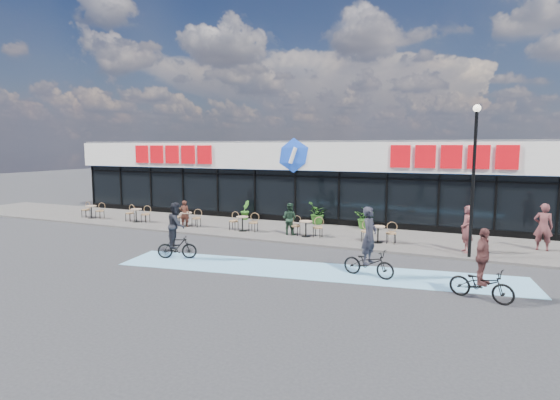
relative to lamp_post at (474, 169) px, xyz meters
name	(u,v)px	position (x,y,z in m)	size (l,w,h in m)	color
ground	(234,251)	(-8.94, -2.30, -3.45)	(120.00, 120.00, 0.00)	#28282B
sidewalk	(277,230)	(-8.94, 2.20, -3.40)	(44.00, 5.00, 0.10)	#5B5551
bike_lane	(314,271)	(-4.94, -3.80, -3.44)	(14.00, 2.20, 0.01)	#69A4C7
building	(313,178)	(-8.94, 7.63, -1.11)	(30.60, 6.57, 4.75)	black
lamp_post	(474,169)	(0.00, 0.00, 0.00)	(0.28, 0.28, 5.70)	black
bistro_set_0	(93,210)	(-20.38, 1.20, -2.89)	(1.54, 0.62, 0.90)	tan
bistro_set_1	(137,214)	(-17.04, 1.20, -2.89)	(1.54, 0.62, 0.90)	tan
bistro_set_2	(187,217)	(-13.70, 1.20, -2.89)	(1.54, 0.62, 0.90)	tan
bistro_set_3	(243,222)	(-10.35, 1.20, -2.89)	(1.54, 0.62, 0.90)	tan
bistro_set_4	(307,227)	(-7.01, 1.20, -2.89)	(1.54, 0.62, 0.90)	tan
bistro_set_5	(378,232)	(-3.67, 1.20, -2.89)	(1.54, 0.62, 0.90)	tan
potted_plant_left	(245,210)	(-11.88, 4.26, -2.80)	(0.60, 0.49, 1.09)	#2E661D
potted_plant_mid	(317,213)	(-7.55, 4.42, -2.75)	(1.08, 0.94, 1.20)	#245117
potted_plant_right	(365,218)	(-4.91, 4.20, -2.78)	(1.02, 0.89, 1.14)	#2D601B
patron_left	(185,214)	(-13.70, 0.97, -2.65)	(0.51, 0.34, 1.40)	#3E1E16
patron_right	(290,219)	(-7.90, 1.27, -2.59)	(0.74, 0.58, 1.53)	#192E20
pedestrian_a	(467,229)	(-0.13, 0.74, -2.41)	(0.68, 0.45, 1.88)	brown
pedestrian_c	(543,227)	(2.70, 2.34, -2.39)	(0.70, 0.46, 1.92)	brown
cyclist_a	(482,274)	(0.29, -4.69, -2.70)	(1.85, 1.13, 2.05)	black
cyclist_b	(369,253)	(-3.06, -3.73, -2.65)	(1.85, 0.95, 2.33)	black
cyclist_c	(177,233)	(-10.30, -4.28, -2.47)	(1.56, 1.03, 2.17)	black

